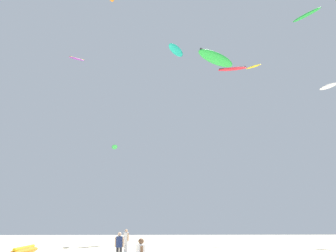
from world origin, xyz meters
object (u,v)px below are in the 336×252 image
at_px(kite_aloft_2, 307,15).
at_px(kite_aloft_4, 328,86).
at_px(kite_aloft_0, 216,58).
at_px(kite_aloft_8, 232,69).
at_px(kite_aloft_6, 115,147).
at_px(person_midground, 126,239).
at_px(kite_aloft_5, 77,59).
at_px(person_left, 119,245).
at_px(kite_aloft_1, 254,67).
at_px(kite_aloft_3, 176,50).
at_px(kite_grounded_near, 24,251).

height_order(kite_aloft_2, kite_aloft_4, kite_aloft_2).
height_order(kite_aloft_0, kite_aloft_8, kite_aloft_8).
height_order(kite_aloft_6, kite_aloft_8, kite_aloft_8).
xyz_separation_m(person_midground, kite_aloft_5, (-8.09, 14.77, 21.78)).
bearing_deg(kite_aloft_5, kite_aloft_4, -9.69).
distance_m(person_left, kite_aloft_0, 17.11).
height_order(kite_aloft_2, kite_aloft_6, kite_aloft_2).
distance_m(kite_aloft_4, kite_aloft_5, 31.13).
distance_m(kite_aloft_1, kite_aloft_5, 23.28).
xyz_separation_m(kite_aloft_1, kite_aloft_6, (-17.37, -5.45, -12.18)).
height_order(person_midground, kite_aloft_3, kite_aloft_3).
bearing_deg(kite_grounded_near, kite_aloft_6, 67.77).
height_order(person_left, kite_aloft_6, kite_aloft_6).
bearing_deg(kite_aloft_1, kite_aloft_4, -38.26).
height_order(kite_aloft_4, kite_aloft_6, kite_aloft_4).
distance_m(kite_aloft_1, kite_aloft_6, 21.90).
distance_m(kite_aloft_2, kite_aloft_8, 8.81).
relative_size(kite_grounded_near, kite_aloft_1, 2.35).
bearing_deg(kite_aloft_8, person_midground, -148.88).
xyz_separation_m(kite_aloft_3, kite_aloft_8, (5.26, -10.72, -7.47)).
bearing_deg(kite_aloft_6, kite_aloft_0, -49.63).
xyz_separation_m(kite_aloft_6, kite_aloft_8, (12.43, -3.46, 7.80)).
distance_m(kite_aloft_2, kite_aloft_6, 23.01).
bearing_deg(kite_aloft_2, kite_aloft_1, 92.56).
distance_m(kite_aloft_4, kite_aloft_8, 12.39).
distance_m(kite_grounded_near, kite_aloft_8, 25.84).
distance_m(person_left, kite_aloft_2, 26.11).
relative_size(person_midground, person_left, 1.04).
xyz_separation_m(kite_aloft_2, kite_aloft_4, (6.27, 9.67, -3.11)).
height_order(kite_aloft_1, kite_aloft_5, kite_aloft_5).
xyz_separation_m(person_left, kite_aloft_2, (15.73, 7.19, 19.56)).
distance_m(person_left, kite_aloft_4, 32.23).
bearing_deg(kite_aloft_2, kite_aloft_0, -171.70).
bearing_deg(kite_aloft_2, kite_aloft_3, 122.67).
xyz_separation_m(person_left, kite_aloft_4, (22.00, 16.86, 16.45)).
xyz_separation_m(kite_aloft_0, kite_aloft_8, (3.09, 7.52, 2.47)).
relative_size(person_left, kite_aloft_8, 0.51).
distance_m(kite_aloft_3, kite_aloft_5, 13.49).
bearing_deg(kite_aloft_1, kite_grounded_near, -142.44).
distance_m(person_midground, person_left, 7.26).
distance_m(kite_aloft_0, kite_aloft_2, 10.18).
xyz_separation_m(person_midground, kite_aloft_8, (10.24, 6.18, 16.87)).
xyz_separation_m(person_left, kite_grounded_near, (-7.03, 5.36, -0.67)).
distance_m(person_left, kite_aloft_8, 23.84).
bearing_deg(kite_aloft_6, kite_aloft_4, -0.09).
bearing_deg(kite_aloft_8, kite_aloft_6, 164.43).
bearing_deg(kite_aloft_5, kite_aloft_8, -25.10).
height_order(person_midground, kite_aloft_8, kite_aloft_8).
xyz_separation_m(kite_grounded_near, kite_aloft_0, (14.05, 0.55, 15.11)).
height_order(person_left, kite_aloft_4, kite_aloft_4).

